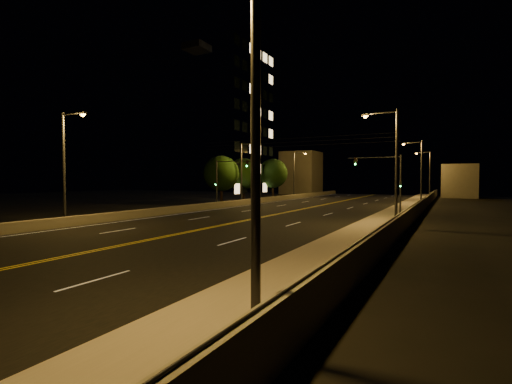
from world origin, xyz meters
The scene contains 23 objects.
road centered at (0.00, 20.00, 0.01)m, with size 18.00×120.00×0.02m, color black.
sidewalk centered at (10.80, 20.00, 0.15)m, with size 3.60×120.00×0.30m, color gray.
curb centered at (8.93, 20.00, 0.07)m, with size 0.14×120.00×0.15m, color gray.
parapet_wall centered at (12.45, 20.00, 0.80)m, with size 0.30×120.00×1.00m, color gray.
jersey_barrier centered at (-9.53, 20.00, 0.37)m, with size 0.45×120.00×0.74m, color gray.
distant_building_right centered at (16.50, 73.93, 3.13)m, with size 6.00×10.00×6.26m, color slate.
distant_building_left centered at (-16.00, 74.62, 4.91)m, with size 8.00×8.00×9.83m, color slate.
parapet_rail centered at (12.45, 20.00, 1.33)m, with size 0.06×0.06×120.00m, color black.
lane_markings centered at (0.00, 19.93, 0.02)m, with size 17.32×116.00×0.00m.
streetlight_0 centered at (11.50, -0.53, 4.89)m, with size 2.55×0.28×8.38m.
streetlight_1 centered at (11.50, 20.68, 4.89)m, with size 2.55×0.28×8.38m.
streetlight_2 centered at (11.50, 44.88, 4.89)m, with size 2.55×0.28×8.38m.
streetlight_3 centered at (11.50, 65.14, 4.89)m, with size 2.55×0.28×8.38m.
streetlight_4 centered at (-9.90, 10.58, 4.89)m, with size 2.55×0.28×8.38m.
streetlight_5 centered at (-9.90, 36.78, 4.89)m, with size 2.55×0.28×8.38m.
streetlight_6 centered at (-9.90, 55.86, 4.89)m, with size 2.55×0.28×8.38m.
traffic_signal_right centered at (9.96, 30.14, 3.69)m, with size 5.11×0.31×5.79m.
traffic_signal_left centered at (-8.76, 30.14, 3.69)m, with size 5.11×0.31×5.79m.
overhead_wires centered at (0.00, 29.50, 7.40)m, with size 22.00×0.03×0.83m.
building_tower centered at (-25.99, 47.95, 13.39)m, with size 24.00×15.00×27.92m.
tree_0 centered at (-13.44, 36.73, 4.29)m, with size 5.02×5.02×6.80m.
tree_1 centered at (-14.66, 45.13, 4.35)m, with size 5.09×5.09×6.90m.
tree_2 centered at (-13.36, 53.58, 4.51)m, with size 5.29×5.29×7.16m.
Camera 1 is at (15.26, -7.05, 3.49)m, focal length 26.00 mm.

